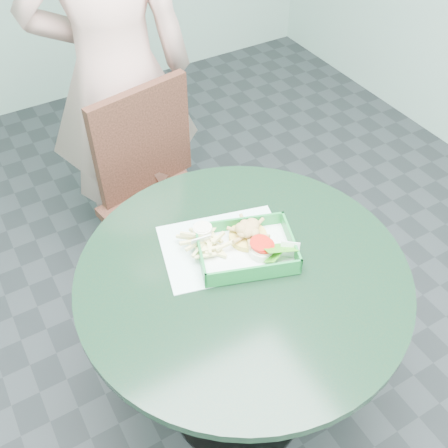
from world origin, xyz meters
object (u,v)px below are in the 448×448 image
cafe_table (242,310)px  dining_chair (158,188)px  diner_person (109,38)px  sauce_ramekin (198,246)px  food_basket (246,256)px  crab_sandwich (242,236)px

cafe_table → dining_chair: size_ratio=1.05×
dining_chair → diner_person: bearing=80.2°
dining_chair → sauce_ramekin: size_ratio=16.19×
cafe_table → dining_chair: bearing=86.5°
diner_person → food_basket: (-0.00, -0.98, -0.28)m
dining_chair → food_basket: bearing=-101.0°
crab_sandwich → sauce_ramekin: (-0.13, 0.03, 0.00)m
dining_chair → diner_person: (-0.00, 0.32, 0.51)m
dining_chair → food_basket: (-0.00, -0.67, 0.23)m
dining_chair → diner_person: size_ratio=0.44×
cafe_table → crab_sandwich: size_ratio=8.50×
diner_person → crab_sandwich: size_ratio=18.26×
diner_person → crab_sandwich: (0.02, -0.93, -0.25)m
diner_person → sauce_ramekin: 0.94m
cafe_table → sauce_ramekin: (-0.08, 0.13, 0.22)m
food_basket → crab_sandwich: (0.02, 0.05, 0.03)m
crab_sandwich → diner_person: bearing=91.0°
dining_chair → crab_sandwich: bearing=-99.5°
cafe_table → crab_sandwich: 0.25m
crab_sandwich → sauce_ramekin: bearing=167.9°
diner_person → sauce_ramekin: size_ratio=36.39×
dining_chair → crab_sandwich: 0.67m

